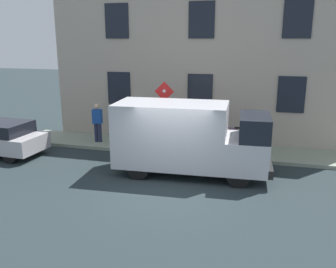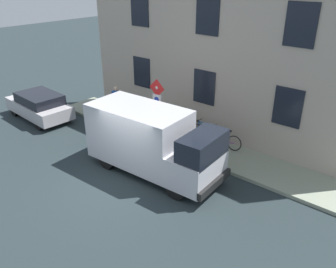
{
  "view_description": "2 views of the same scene",
  "coord_description": "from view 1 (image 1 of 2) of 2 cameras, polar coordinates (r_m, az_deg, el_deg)",
  "views": [
    {
      "loc": [
        -10.59,
        -2.74,
        4.61
      ],
      "look_at": [
        2.39,
        0.73,
        1.08
      ],
      "focal_mm": 38.84,
      "sensor_mm": 36.0,
      "label": 1
    },
    {
      "loc": [
        -7.14,
        -8.13,
        7.07
      ],
      "look_at": [
        1.93,
        -0.54,
        1.42
      ],
      "focal_mm": 36.91,
      "sensor_mm": 36.0,
      "label": 2
    }
  ],
  "objects": [
    {
      "name": "bicycle_purple",
      "position": [
        15.72,
        9.75,
        -0.62
      ],
      "size": [
        0.46,
        1.71,
        0.89
      ],
      "rotation": [
        0.0,
        0.0,
        1.61
      ],
      "color": "black",
      "rests_on": "sidewalk_slab"
    },
    {
      "name": "ground_plane",
      "position": [
        11.87,
        0.45,
        -8.15
      ],
      "size": [
        80.0,
        80.0,
        0.0
      ],
      "primitive_type": "plane",
      "color": "#242F32"
    },
    {
      "name": "bicycle_black",
      "position": [
        15.95,
        3.71,
        -0.21
      ],
      "size": [
        0.46,
        1.72,
        0.89
      ],
      "rotation": [
        0.0,
        0.0,
        1.61
      ],
      "color": "black",
      "rests_on": "sidewalk_slab"
    },
    {
      "name": "delivery_van",
      "position": [
        12.54,
        3.23,
        -0.46
      ],
      "size": [
        2.27,
        5.43,
        2.5
      ],
      "rotation": [
        0.0,
        0.0,
        4.76
      ],
      "color": "silver",
      "rests_on": "ground_plane"
    },
    {
      "name": "sign_post_stacked",
      "position": [
        14.55,
        -0.58,
        3.79
      ],
      "size": [
        0.16,
        0.56,
        2.73
      ],
      "color": "#474C47",
      "rests_on": "sidewalk_slab"
    },
    {
      "name": "pedestrian",
      "position": [
        16.36,
        -11.0,
        1.95
      ],
      "size": [
        0.29,
        0.42,
        1.72
      ],
      "rotation": [
        0.0,
        0.0,
        0.08
      ],
      "color": "#262B47",
      "rests_on": "sidewalk_slab"
    },
    {
      "name": "litter_bin",
      "position": [
        14.56,
        8.4,
        -1.48
      ],
      "size": [
        0.44,
        0.44,
        0.9
      ],
      "primitive_type": "cylinder",
      "color": "#2D5133",
      "rests_on": "sidewalk_slab"
    },
    {
      "name": "sidewalk_slab",
      "position": [
        15.55,
        4.18,
        -2.31
      ],
      "size": [
        2.11,
        15.82,
        0.14
      ],
      "primitive_type": "cube",
      "color": "gray",
      "rests_on": "ground_plane"
    },
    {
      "name": "bicycle_green",
      "position": [
        16.13,
        0.77,
        -0.01
      ],
      "size": [
        0.49,
        1.71,
        0.89
      ],
      "rotation": [
        0.0,
        0.0,
        1.42
      ],
      "color": "black",
      "rests_on": "sidewalk_slab"
    },
    {
      "name": "building_facade",
      "position": [
        16.27,
        5.38,
        11.56
      ],
      "size": [
        0.75,
        13.82,
        7.46
      ],
      "color": "#B3A594",
      "rests_on": "ground_plane"
    },
    {
      "name": "bicycle_blue",
      "position": [
        15.81,
        6.71,
        -0.41
      ],
      "size": [
        0.46,
        1.71,
        0.89
      ],
      "rotation": [
        0.0,
        0.0,
        1.51
      ],
      "color": "black",
      "rests_on": "sidewalk_slab"
    }
  ]
}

